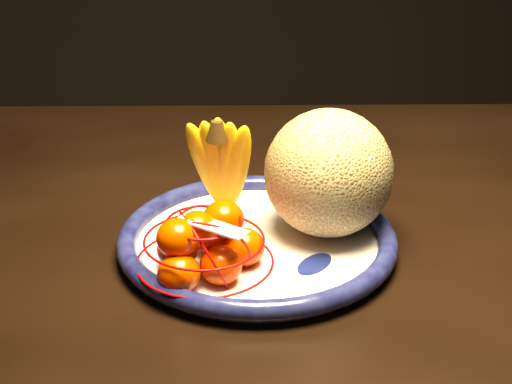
{
  "coord_description": "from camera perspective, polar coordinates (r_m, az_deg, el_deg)",
  "views": [
    {
      "loc": [
        0.01,
        -0.79,
        1.17
      ],
      "look_at": [
        0.13,
        0.0,
        0.79
      ],
      "focal_mm": 55.0,
      "sensor_mm": 36.0,
      "label": 1
    }
  ],
  "objects": [
    {
      "name": "mandarin_bag",
      "position": [
        0.83,
        -3.75,
        -3.92
      ],
      "size": [
        0.19,
        0.19,
        0.09
      ],
      "rotation": [
        0.0,
        0.0,
        0.4
      ],
      "color": "#FF4600",
      "rests_on": "fruit_bowl"
    },
    {
      "name": "banana_bunch",
      "position": [
        0.91,
        -2.48,
        2.11
      ],
      "size": [
        0.1,
        0.1,
        0.15
      ],
      "rotation": [
        0.0,
        0.0,
        -0.28
      ],
      "color": "yellow",
      "rests_on": "fruit_bowl"
    },
    {
      "name": "dining_table",
      "position": [
        1.04,
        -12.15,
        -5.66
      ],
      "size": [
        1.55,
        1.06,
        0.72
      ],
      "rotation": [
        0.0,
        0.0,
        -0.14
      ],
      "color": "black",
      "rests_on": "ground"
    },
    {
      "name": "price_tag",
      "position": [
        0.8,
        -3.17,
        -2.46
      ],
      "size": [
        0.07,
        0.06,
        0.01
      ],
      "primitive_type": "cube",
      "rotation": [
        -0.14,
        0.1,
        -0.59
      ],
      "color": "white",
      "rests_on": "mandarin_bag"
    },
    {
      "name": "fruit_bowl",
      "position": [
        0.9,
        0.09,
        -3.56
      ],
      "size": [
        0.32,
        0.32,
        0.03
      ],
      "rotation": [
        0.0,
        0.0,
        0.18
      ],
      "color": "white",
      "rests_on": "dining_table"
    },
    {
      "name": "cantaloupe",
      "position": [
        0.89,
        5.3,
        1.38
      ],
      "size": [
        0.15,
        0.15,
        0.15
      ],
      "primitive_type": "sphere",
      "color": "olive",
      "rests_on": "fruit_bowl"
    }
  ]
}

